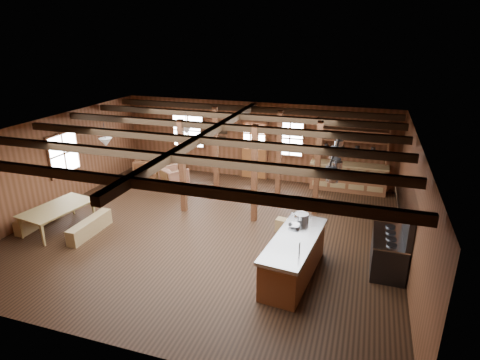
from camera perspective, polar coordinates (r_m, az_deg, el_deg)
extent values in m
cube|color=black|center=(11.11, -4.48, -7.20)|extent=(10.00, 9.00, 0.02)
cube|color=black|center=(10.12, -4.91, 7.10)|extent=(10.00, 9.00, 0.02)
cube|color=#512D17|center=(13.21, -25.23, 2.03)|extent=(0.02, 9.00, 2.80)
cube|color=#512D17|center=(9.88, 23.35, -3.53)|extent=(0.02, 9.00, 2.80)
cube|color=#512D17|center=(14.60, 2.08, 5.60)|extent=(10.00, 0.02, 2.80)
cube|color=#512D17|center=(7.03, -19.15, -12.88)|extent=(10.00, 0.02, 2.80)
cube|color=black|center=(7.19, -15.62, -0.26)|extent=(9.80, 0.12, 0.18)
cube|color=black|center=(8.41, -10.12, 3.17)|extent=(9.80, 0.12, 0.18)
cube|color=black|center=(9.70, -6.03, 5.70)|extent=(9.80, 0.12, 0.18)
cube|color=black|center=(11.05, -2.89, 7.60)|extent=(9.80, 0.12, 0.18)
cube|color=black|center=(12.43, -0.42, 9.06)|extent=(9.80, 0.12, 0.18)
cube|color=black|center=(13.65, 1.32, 10.08)|extent=(9.80, 0.12, 0.18)
cube|color=black|center=(10.15, -4.89, 6.39)|extent=(0.18, 8.82, 0.18)
cube|color=#3F1E12|center=(11.86, -8.22, 1.88)|extent=(0.15, 0.15, 2.80)
cube|color=#3F1E12|center=(13.71, -3.47, 4.60)|extent=(0.15, 0.15, 2.80)
cube|color=#3F1E12|center=(11.11, 2.06, 0.79)|extent=(0.15, 0.15, 2.80)
cube|color=#3F1E12|center=(13.09, 5.56, 3.78)|extent=(0.15, 0.15, 2.80)
cube|color=#3F1E12|center=(11.75, 10.95, 1.53)|extent=(0.15, 0.15, 2.80)
cube|color=brown|center=(14.78, 1.98, 2.36)|extent=(0.90, 0.06, 1.10)
cube|color=#3F1E12|center=(14.77, 0.21, 4.38)|extent=(0.06, 0.08, 2.10)
cube|color=#3F1E12|center=(14.52, 3.83, 4.05)|extent=(0.06, 0.08, 2.10)
cube|color=#3F1E12|center=(14.37, 2.05, 8.32)|extent=(1.02, 0.08, 0.06)
cube|color=white|center=(14.50, 2.03, 6.12)|extent=(0.84, 0.02, 0.90)
cube|color=white|center=(15.39, -7.37, 7.00)|extent=(1.20, 0.02, 1.20)
cube|color=#3F1E12|center=(15.39, -7.37, 7.00)|extent=(1.32, 0.06, 1.32)
cube|color=white|center=(14.21, 7.11, 5.88)|extent=(0.90, 0.02, 1.20)
cube|color=#3F1E12|center=(14.21, 7.11, 5.88)|extent=(1.02, 0.06, 1.32)
cube|color=white|center=(13.47, -23.80, 3.47)|extent=(0.02, 1.20, 1.20)
cube|color=#3F1E12|center=(13.47, -23.80, 3.47)|extent=(0.14, 1.24, 1.32)
cube|color=silver|center=(14.85, -2.82, 7.44)|extent=(0.50, 0.03, 0.40)
cube|color=black|center=(14.84, -2.83, 7.43)|extent=(0.55, 0.02, 0.45)
cube|color=silver|center=(15.09, -4.96, 7.21)|extent=(0.35, 0.03, 0.45)
cube|color=black|center=(15.08, -4.98, 7.20)|extent=(0.40, 0.02, 0.50)
cube|color=silver|center=(14.97, -2.79, 5.58)|extent=(0.40, 0.03, 0.30)
cube|color=black|center=(14.96, -2.80, 5.57)|extent=(0.45, 0.02, 0.35)
cube|color=brown|center=(14.08, 15.10, 0.27)|extent=(2.50, 0.55, 0.90)
cube|color=olive|center=(13.91, 15.28, 2.10)|extent=(2.55, 0.60, 0.06)
cube|color=brown|center=(13.84, 15.47, 4.04)|extent=(2.30, 0.35, 0.04)
cube|color=brown|center=(13.75, 15.61, 5.44)|extent=(2.30, 0.35, 0.04)
cube|color=brown|center=(13.67, 15.75, 6.85)|extent=(2.30, 0.35, 0.04)
cube|color=brown|center=(13.83, 10.85, 5.92)|extent=(0.04, 0.35, 1.40)
cube|color=brown|center=(13.76, 20.39, 4.91)|extent=(0.04, 0.35, 1.40)
cylinder|color=#2A2A2D|center=(11.64, -18.74, 6.67)|extent=(0.02, 0.02, 0.45)
cone|color=white|center=(11.72, -18.56, 5.13)|extent=(0.36, 0.36, 0.22)
cylinder|color=#2A2A2D|center=(12.55, -7.74, 8.50)|extent=(0.02, 0.02, 0.45)
cone|color=white|center=(12.62, -7.67, 7.06)|extent=(0.36, 0.36, 0.22)
cylinder|color=#2A2A2D|center=(9.74, 13.53, 4.50)|extent=(0.04, 3.00, 0.04)
cylinder|color=#2A2A2D|center=(8.48, 13.08, 1.40)|extent=(0.01, 0.01, 0.22)
cylinder|color=silver|center=(8.54, 12.99, 0.26)|extent=(0.26, 0.26, 0.14)
cylinder|color=#2A2A2D|center=(8.91, 12.92, 2.40)|extent=(0.01, 0.01, 0.20)
cylinder|color=#2A2A2D|center=(8.96, 12.83, 1.38)|extent=(0.25, 0.25, 0.14)
cylinder|color=#2A2A2D|center=(9.33, 13.66, 3.16)|extent=(0.01, 0.01, 0.20)
cylinder|color=silver|center=(9.38, 13.57, 2.17)|extent=(0.27, 0.27, 0.14)
cylinder|color=#2A2A2D|center=(9.77, 13.56, 3.75)|extent=(0.01, 0.01, 0.26)
cylinder|color=#2A2A2D|center=(9.83, 13.47, 2.62)|extent=(0.24, 0.24, 0.14)
cylinder|color=#2A2A2D|center=(10.21, 13.21, 4.52)|extent=(0.01, 0.01, 0.25)
cylinder|color=silver|center=(10.26, 13.13, 3.47)|extent=(0.23, 0.23, 0.14)
cylinder|color=#2A2A2D|center=(10.64, 13.41, 5.22)|extent=(0.01, 0.01, 0.22)
cylinder|color=#2A2A2D|center=(10.69, 13.33, 4.29)|extent=(0.20, 0.20, 0.14)
cylinder|color=#2A2A2D|center=(11.07, 13.96, 5.89)|extent=(0.01, 0.01, 0.17)
cylinder|color=silver|center=(11.10, 13.90, 5.11)|extent=(0.22, 0.22, 0.14)
cube|color=brown|center=(9.05, 7.64, -11.06)|extent=(1.05, 2.47, 0.86)
cube|color=silver|center=(8.81, 7.78, -8.45)|extent=(1.14, 2.58, 0.08)
cylinder|color=#2A2A2D|center=(8.30, 7.00, -10.37)|extent=(0.44, 0.44, 0.06)
cylinder|color=silver|center=(8.20, 8.44, -9.66)|extent=(0.03, 0.03, 0.30)
cube|color=olive|center=(11.02, 6.09, -6.40)|extent=(0.44, 0.34, 0.35)
cube|color=#2A2A2D|center=(9.81, 20.35, -9.75)|extent=(0.73, 1.37, 0.82)
cube|color=silver|center=(9.61, 20.66, -7.53)|extent=(0.75, 1.38, 0.04)
cube|color=#2A2A2D|center=(9.43, 22.96, -5.12)|extent=(0.12, 1.37, 0.91)
cube|color=silver|center=(9.25, 22.61, -2.49)|extent=(0.40, 1.46, 0.05)
imported|color=#9C8047|center=(12.05, -24.26, -4.98)|extent=(1.33, 2.01, 0.66)
cube|color=olive|center=(12.59, -26.74, -4.93)|extent=(0.28, 1.48, 0.41)
cube|color=olive|center=(11.51, -20.56, -6.27)|extent=(0.29, 1.55, 0.43)
imported|color=brown|center=(15.17, -13.07, 1.62)|extent=(0.97, 0.98, 0.75)
imported|color=brown|center=(14.22, -9.76, 0.45)|extent=(1.02, 1.02, 0.69)
imported|color=brown|center=(14.10, -9.33, 0.39)|extent=(1.07, 1.08, 0.72)
cylinder|color=silver|center=(9.51, 8.74, -5.30)|extent=(0.33, 0.33, 0.20)
imported|color=silver|center=(9.25, 7.70, -6.47)|extent=(0.27, 0.27, 0.07)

